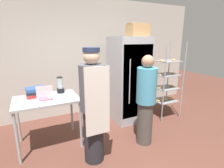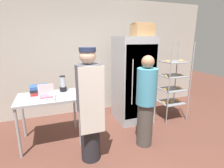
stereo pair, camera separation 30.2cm
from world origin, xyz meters
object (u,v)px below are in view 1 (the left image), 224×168
cardboard_storage_box (138,30)px  person_baker (93,106)px  blender_pitcher (60,86)px  baking_rack (166,82)px  person_customer (146,100)px  donut_box (46,99)px  refrigerator (129,79)px  binder_stack (36,92)px

cardboard_storage_box → person_baker: size_ratio=0.25×
blender_pitcher → baking_rack: bearing=-4.1°
person_customer → donut_box: bearing=162.7°
refrigerator → donut_box: (-1.84, -0.51, -0.02)m
baking_rack → cardboard_storage_box: 1.39m
blender_pitcher → cardboard_storage_box: cardboard_storage_box is taller
blender_pitcher → cardboard_storage_box: 1.96m
binder_stack → donut_box: bearing=-73.3°
blender_pitcher → donut_box: bearing=-126.7°
blender_pitcher → binder_stack: size_ratio=0.91×
binder_stack → person_baker: 1.16m
donut_box → binder_stack: 0.40m
baking_rack → refrigerator: bearing=162.5°
donut_box → person_baker: 0.80m
cardboard_storage_box → baking_rack: bearing=-15.0°
refrigerator → person_baker: (-1.25, -1.05, -0.04)m
cardboard_storage_box → refrigerator: bearing=150.9°
refrigerator → blender_pitcher: size_ratio=6.30×
donut_box → cardboard_storage_box: size_ratio=0.59×
binder_stack → person_customer: 1.91m
refrigerator → baking_rack: (0.87, -0.27, -0.09)m
donut_box → person_customer: bearing=-17.3°
refrigerator → blender_pitcher: 1.54m
blender_pitcher → person_baker: size_ratio=0.17×
person_customer → binder_stack: bearing=152.8°
blender_pitcher → cardboard_storage_box: size_ratio=0.69×
blender_pitcher → refrigerator: bearing=3.8°
baking_rack → cardboard_storage_box: bearing=165.0°
donut_box → person_baker: person_baker is taller
binder_stack → person_baker: bearing=-52.5°
refrigerator → donut_box: refrigerator is taller
baking_rack → donut_box: size_ratio=6.99×
baking_rack → cardboard_storage_box: (-0.73, 0.20, 1.16)m
refrigerator → binder_stack: bearing=-176.2°
refrigerator → person_customer: refrigerator is taller
person_baker → person_customer: bearing=2.9°
cardboard_storage_box → person_baker: cardboard_storage_box is taller
person_baker → baking_rack: bearing=20.2°
refrigerator → blender_pitcher: (-1.54, -0.10, 0.06)m
blender_pitcher → person_baker: (0.29, -0.95, -0.10)m
baking_rack → binder_stack: baking_rack is taller
refrigerator → person_customer: 1.05m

